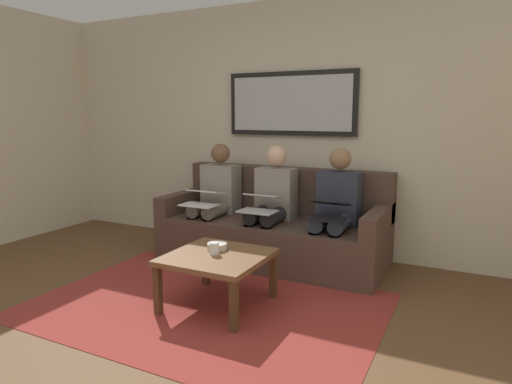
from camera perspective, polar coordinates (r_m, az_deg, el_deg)
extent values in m
cube|color=brown|center=(2.95, -15.97, -20.80)|extent=(6.00, 5.20, 0.10)
cube|color=beige|center=(4.78, 4.88, 8.18)|extent=(6.00, 0.12, 2.60)
cube|color=maroon|center=(3.52, -6.38, -14.21)|extent=(2.60, 1.80, 0.01)
cube|color=#4C382D|center=(4.45, 2.03, -6.18)|extent=(2.20, 0.90, 0.42)
cube|color=#4C382D|center=(4.66, 3.85, 0.23)|extent=(2.20, 0.20, 0.48)
cube|color=#4C382D|center=(4.06, 15.41, -3.55)|extent=(0.14, 0.90, 0.20)
cube|color=#4C382D|center=(4.88, -9.02, -1.10)|extent=(0.14, 0.90, 0.20)
cube|color=black|center=(4.70, 4.51, 11.20)|extent=(1.40, 0.04, 0.65)
cube|color=#B2B7BC|center=(4.67, 4.39, 11.21)|extent=(1.30, 0.01, 0.55)
cube|color=brown|center=(3.39, -4.95, -8.28)|extent=(0.71, 0.71, 0.04)
cube|color=#4C331E|center=(3.06, -2.85, -14.41)|extent=(0.05, 0.05, 0.37)
cube|color=#4C331E|center=(3.39, -12.45, -12.13)|extent=(0.05, 0.05, 0.37)
cube|color=#4C331E|center=(3.58, 2.21, -10.68)|extent=(0.05, 0.05, 0.37)
cube|color=#4C331E|center=(3.87, -6.48, -9.15)|extent=(0.05, 0.05, 0.37)
cylinder|color=silver|center=(3.37, -5.36, -7.21)|extent=(0.07, 0.07, 0.09)
cylinder|color=beige|center=(3.50, -5.00, -6.94)|extent=(0.15, 0.15, 0.05)
cube|color=#2D3342|center=(4.22, 10.57, -0.80)|extent=(0.38, 0.22, 0.50)
sphere|color=#997051|center=(4.17, 10.73, 4.21)|extent=(0.20, 0.20, 0.20)
cylinder|color=#384256|center=(4.03, 10.89, -3.91)|extent=(0.14, 0.42, 0.14)
cylinder|color=#384256|center=(4.08, 8.46, -3.67)|extent=(0.14, 0.42, 0.14)
cylinder|color=#384256|center=(3.92, 9.91, -8.57)|extent=(0.11, 0.11, 0.42)
cylinder|color=#384256|center=(3.97, 7.40, -8.25)|extent=(0.11, 0.11, 0.42)
cube|color=black|center=(3.84, 8.78, -3.37)|extent=(0.34, 0.22, 0.01)
cube|color=black|center=(3.95, 9.46, -1.37)|extent=(0.34, 0.21, 0.08)
cube|color=#A5C6EA|center=(3.95, 9.45, -1.32)|extent=(0.30, 0.19, 0.06)
cube|color=gray|center=(4.43, 2.60, -0.13)|extent=(0.38, 0.22, 0.50)
sphere|color=beige|center=(4.38, 2.64, 4.64)|extent=(0.20, 0.20, 0.20)
cylinder|color=#232328|center=(4.24, 2.54, -3.06)|extent=(0.14, 0.42, 0.14)
cylinder|color=#232328|center=(4.32, 0.36, -2.82)|extent=(0.14, 0.42, 0.14)
cylinder|color=#232328|center=(4.13, 1.31, -7.43)|extent=(0.11, 0.11, 0.42)
cylinder|color=#232328|center=(4.21, -0.92, -7.11)|extent=(0.11, 0.11, 0.42)
cube|color=silver|center=(4.08, 0.19, -2.48)|extent=(0.34, 0.23, 0.01)
cube|color=silver|center=(4.18, 1.05, -0.54)|extent=(0.34, 0.23, 0.07)
cube|color=#A5C6EA|center=(4.18, 1.03, -0.49)|extent=(0.30, 0.20, 0.05)
cube|color=gray|center=(4.72, -4.51, 0.48)|extent=(0.38, 0.22, 0.50)
sphere|color=brown|center=(4.68, -4.57, 4.95)|extent=(0.20, 0.20, 0.20)
cylinder|color=gray|center=(4.53, -4.87, -2.24)|extent=(0.14, 0.42, 0.14)
cylinder|color=gray|center=(4.63, -6.78, -2.02)|extent=(0.14, 0.42, 0.14)
cylinder|color=gray|center=(4.43, -6.24, -6.29)|extent=(0.11, 0.11, 0.42)
cylinder|color=gray|center=(4.53, -8.17, -5.98)|extent=(0.11, 0.11, 0.42)
cube|color=white|center=(4.39, -7.31, -1.66)|extent=(0.36, 0.22, 0.01)
cube|color=white|center=(4.48, -6.43, 0.05)|extent=(0.36, 0.22, 0.05)
cube|color=#A5C6EA|center=(4.47, -6.46, 0.09)|extent=(0.32, 0.19, 0.04)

